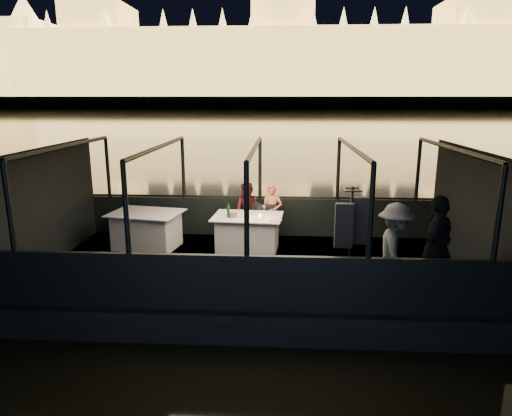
# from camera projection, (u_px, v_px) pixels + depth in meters

# --- Properties ---
(river_water) EXTENTS (500.00, 500.00, 0.00)m
(river_water) POSITION_uv_depth(u_px,v_px,m) (280.00, 117.00, 86.71)
(river_water) COLOR black
(river_water) RESTS_ON ground
(boat_hull) EXTENTS (8.60, 4.40, 1.00)m
(boat_hull) POSITION_uv_depth(u_px,v_px,m) (255.00, 288.00, 9.10)
(boat_hull) COLOR black
(boat_hull) RESTS_ON river_water
(boat_deck) EXTENTS (8.00, 4.00, 0.04)m
(boat_deck) POSITION_uv_depth(u_px,v_px,m) (255.00, 265.00, 8.99)
(boat_deck) COLOR black
(boat_deck) RESTS_ON boat_hull
(gunwale_port) EXTENTS (8.00, 0.08, 0.90)m
(gunwale_port) POSITION_uv_depth(u_px,v_px,m) (260.00, 217.00, 10.82)
(gunwale_port) COLOR black
(gunwale_port) RESTS_ON boat_deck
(gunwale_starboard) EXTENTS (8.00, 0.08, 0.90)m
(gunwale_starboard) POSITION_uv_depth(u_px,v_px,m) (247.00, 283.00, 6.94)
(gunwale_starboard) COLOR black
(gunwale_starboard) RESTS_ON boat_deck
(cabin_glass_port) EXTENTS (8.00, 0.02, 1.40)m
(cabin_glass_port) POSITION_uv_depth(u_px,v_px,m) (260.00, 169.00, 10.54)
(cabin_glass_port) COLOR #99B2B2
(cabin_glass_port) RESTS_ON gunwale_port
(cabin_glass_starboard) EXTENTS (8.00, 0.02, 1.40)m
(cabin_glass_starboard) POSITION_uv_depth(u_px,v_px,m) (247.00, 210.00, 6.66)
(cabin_glass_starboard) COLOR #99B2B2
(cabin_glass_starboard) RESTS_ON gunwale_starboard
(cabin_roof_glass) EXTENTS (8.00, 4.00, 0.02)m
(cabin_roof_glass) POSITION_uv_depth(u_px,v_px,m) (255.00, 148.00, 8.44)
(cabin_roof_glass) COLOR #99B2B2
(cabin_roof_glass) RESTS_ON boat_deck
(end_wall_fore) EXTENTS (0.02, 4.00, 2.30)m
(end_wall_fore) POSITION_uv_depth(u_px,v_px,m) (51.00, 205.00, 8.93)
(end_wall_fore) COLOR black
(end_wall_fore) RESTS_ON boat_deck
(end_wall_aft) EXTENTS (0.02, 4.00, 2.30)m
(end_wall_aft) POSITION_uv_depth(u_px,v_px,m) (469.00, 211.00, 8.49)
(end_wall_aft) COLOR black
(end_wall_aft) RESTS_ON boat_deck
(canopy_ribs) EXTENTS (8.00, 4.00, 2.30)m
(canopy_ribs) POSITION_uv_depth(u_px,v_px,m) (255.00, 208.00, 8.71)
(canopy_ribs) COLOR black
(canopy_ribs) RESTS_ON boat_deck
(embankment) EXTENTS (400.00, 140.00, 6.00)m
(embankment) POSITION_uv_depth(u_px,v_px,m) (282.00, 103.00, 212.58)
(embankment) COLOR #423D33
(embankment) RESTS_ON ground
(parliament_building) EXTENTS (220.00, 32.00, 60.00)m
(parliament_building) POSITION_uv_depth(u_px,v_px,m) (283.00, 28.00, 172.01)
(parliament_building) COLOR #F2D18C
(parliament_building) RESTS_ON embankment
(dining_table_central) EXTENTS (1.53, 1.16, 0.77)m
(dining_table_central) POSITION_uv_depth(u_px,v_px,m) (248.00, 233.00, 9.73)
(dining_table_central) COLOR white
(dining_table_central) RESTS_ON boat_deck
(dining_table_aft) EXTENTS (1.66, 1.33, 0.79)m
(dining_table_aft) POSITION_uv_depth(u_px,v_px,m) (147.00, 230.00, 9.93)
(dining_table_aft) COLOR silver
(dining_table_aft) RESTS_ON boat_deck
(chair_port_left) EXTENTS (0.55, 0.55, 0.88)m
(chair_port_left) POSITION_uv_depth(u_px,v_px,m) (251.00, 223.00, 10.28)
(chair_port_left) COLOR black
(chair_port_left) RESTS_ON boat_deck
(chair_port_right) EXTENTS (0.47, 0.47, 0.86)m
(chair_port_right) POSITION_uv_depth(u_px,v_px,m) (266.00, 225.00, 10.13)
(chair_port_right) COLOR black
(chair_port_right) RESTS_ON boat_deck
(coat_stand) EXTENTS (0.58, 0.50, 1.85)m
(coat_stand) POSITION_uv_depth(u_px,v_px,m) (350.00, 244.00, 7.36)
(coat_stand) COLOR black
(coat_stand) RESTS_ON boat_deck
(person_woman_coral) EXTENTS (0.53, 0.41, 1.32)m
(person_woman_coral) POSITION_uv_depth(u_px,v_px,m) (272.00, 209.00, 10.31)
(person_woman_coral) COLOR #E17052
(person_woman_coral) RESTS_ON boat_deck
(person_man_maroon) EXTENTS (0.74, 0.64, 1.35)m
(person_man_maroon) POSITION_uv_depth(u_px,v_px,m) (248.00, 209.00, 10.34)
(person_man_maroon) COLOR #421216
(person_man_maroon) RESTS_ON boat_deck
(passenger_stripe) EXTENTS (0.65, 1.05, 1.57)m
(passenger_stripe) POSITION_uv_depth(u_px,v_px,m) (395.00, 246.00, 7.41)
(passenger_stripe) COLOR silver
(passenger_stripe) RESTS_ON boat_deck
(passenger_dark) EXTENTS (0.97, 1.09, 1.76)m
(passenger_dark) POSITION_uv_depth(u_px,v_px,m) (436.00, 251.00, 7.19)
(passenger_dark) COLOR black
(passenger_dark) RESTS_ON boat_deck
(wine_bottle) EXTENTS (0.08, 0.08, 0.31)m
(wine_bottle) POSITION_uv_depth(u_px,v_px,m) (228.00, 210.00, 9.49)
(wine_bottle) COLOR #133515
(wine_bottle) RESTS_ON dining_table_central
(bread_basket) EXTENTS (0.22, 0.22, 0.07)m
(bread_basket) POSITION_uv_depth(u_px,v_px,m) (233.00, 215.00, 9.57)
(bread_basket) COLOR brown
(bread_basket) RESTS_ON dining_table_central
(amber_candle) EXTENTS (0.07, 0.07, 0.08)m
(amber_candle) POSITION_uv_depth(u_px,v_px,m) (260.00, 216.00, 9.46)
(amber_candle) COLOR #FFB13F
(amber_candle) RESTS_ON dining_table_central
(plate_near) EXTENTS (0.33, 0.33, 0.02)m
(plate_near) POSITION_uv_depth(u_px,v_px,m) (276.00, 220.00, 9.29)
(plate_near) COLOR silver
(plate_near) RESTS_ON dining_table_central
(plate_far) EXTENTS (0.32, 0.32, 0.02)m
(plate_far) POSITION_uv_depth(u_px,v_px,m) (242.00, 215.00, 9.65)
(plate_far) COLOR white
(plate_far) RESTS_ON dining_table_central
(wine_glass_white) EXTENTS (0.07, 0.07, 0.19)m
(wine_glass_white) POSITION_uv_depth(u_px,v_px,m) (232.00, 214.00, 9.38)
(wine_glass_white) COLOR white
(wine_glass_white) RESTS_ON dining_table_central
(wine_glass_red) EXTENTS (0.09, 0.09, 0.20)m
(wine_glass_red) POSITION_uv_depth(u_px,v_px,m) (264.00, 211.00, 9.67)
(wine_glass_red) COLOR white
(wine_glass_red) RESTS_ON dining_table_central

